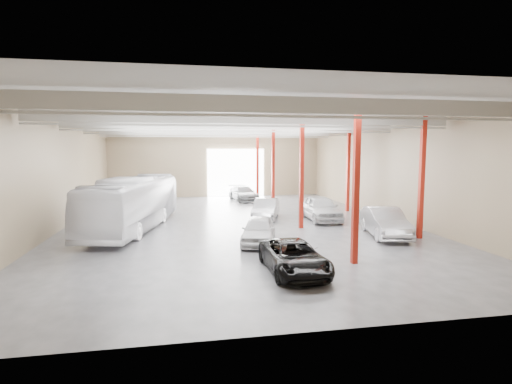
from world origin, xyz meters
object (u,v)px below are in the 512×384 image
object	(u,v)px
car_row_a	(259,230)
car_right_far	(321,208)
coach_bus	(133,203)
car_right_near	(385,222)
car_row_b	(266,209)
black_sedan	(294,257)
car_row_c	(243,193)

from	to	relation	value
car_row_a	car_right_far	bearing A→B (deg)	61.96
coach_bus	car_right_near	xyz separation A→B (m)	(14.38, -4.74, -0.81)
coach_bus	car_row_b	xyz separation A→B (m)	(8.83, 1.97, -0.90)
black_sedan	car_row_c	size ratio (longest dim) A/B	0.96
car_row_a	car_row_c	distance (m)	17.71
coach_bus	car_row_a	size ratio (longest dim) A/B	2.81
car_row_c	car_right_far	distance (m)	12.15
car_row_b	car_right_near	world-z (taller)	car_right_near
coach_bus	car_row_c	xyz separation A→B (m)	(8.81, 12.47, -0.94)
car_right_near	car_right_far	world-z (taller)	car_right_far
black_sedan	car_right_near	distance (m)	8.94
car_row_a	car_row_c	bearing A→B (deg)	98.75
car_row_b	car_right_far	world-z (taller)	car_right_far
car_right_far	black_sedan	bearing A→B (deg)	-112.12
car_row_a	car_right_near	xyz separation A→B (m)	(7.42, 0.41, 0.11)
car_row_a	coach_bus	bearing A→B (deg)	158.29
black_sedan	car_row_b	xyz separation A→B (m)	(1.42, 12.31, 0.09)
car_right_near	coach_bus	bearing A→B (deg)	173.01
coach_bus	car_right_near	world-z (taller)	coach_bus
coach_bus	car_row_c	world-z (taller)	coach_bus
coach_bus	black_sedan	size ratio (longest dim) A/B	2.54
coach_bus	car_right_far	bearing A→B (deg)	16.10
black_sedan	car_right_near	size ratio (longest dim) A/B	0.92
car_row_a	car_right_far	size ratio (longest dim) A/B	0.83
car_right_near	car_right_far	bearing A→B (deg)	118.98
car_row_c	car_right_near	xyz separation A→B (m)	(5.57, -17.21, 0.13)
car_row_b	car_right_far	xyz separation A→B (m)	(3.74, -1.05, 0.13)
car_row_a	car_row_c	world-z (taller)	car_row_a
coach_bus	black_sedan	bearing A→B (deg)	-42.44
coach_bus	car_row_b	bearing A→B (deg)	24.49
coach_bus	car_right_far	xyz separation A→B (m)	(12.57, 0.92, -0.78)
car_row_b	car_row_c	distance (m)	10.50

